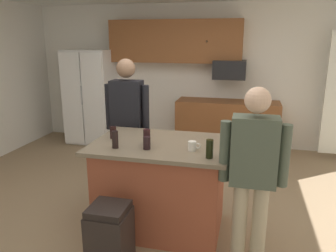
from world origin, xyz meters
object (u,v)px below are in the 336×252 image
at_px(microwave_over_range, 230,70).
at_px(mug_blue_stoneware, 193,146).
at_px(tumbler_amber, 147,137).
at_px(glass_stout_tall, 210,149).
at_px(kitchen_island, 161,185).
at_px(glass_short_whisky, 147,143).
at_px(person_elder_center, 127,118).
at_px(person_guest_left, 253,168).
at_px(glass_pilsner, 113,132).
at_px(refrigerator, 91,97).
at_px(trash_bin, 110,238).
at_px(glass_dark_ale, 115,140).

height_order(microwave_over_range, mug_blue_stoneware, microwave_over_range).
xyz_separation_m(microwave_over_range, tumbler_amber, (-0.61, -2.89, -0.42)).
height_order(tumbler_amber, glass_stout_tall, glass_stout_tall).
relative_size(kitchen_island, glass_stout_tall, 8.23).
bearing_deg(microwave_over_range, glass_short_whisky, -100.68).
xyz_separation_m(tumbler_amber, glass_stout_tall, (0.65, -0.23, 0.01)).
xyz_separation_m(person_elder_center, glass_short_whisky, (0.54, -0.90, -0.00)).
bearing_deg(kitchen_island, person_guest_left, -24.30).
distance_m(kitchen_island, person_elder_center, 1.06).
bearing_deg(glass_pilsner, mug_blue_stoneware, -12.55).
bearing_deg(mug_blue_stoneware, person_elder_center, 139.02).
relative_size(glass_stout_tall, glass_short_whisky, 1.36).
relative_size(refrigerator, person_guest_left, 1.10).
distance_m(glass_stout_tall, trash_bin, 1.17).
relative_size(glass_pilsner, glass_short_whisky, 1.03).
bearing_deg(glass_stout_tall, glass_dark_ale, 176.34).
height_order(glass_stout_tall, glass_dark_ale, same).
relative_size(tumbler_amber, glass_stout_tall, 0.93).
bearing_deg(person_guest_left, glass_short_whisky, 13.74).
bearing_deg(refrigerator, trash_bin, -61.75).
distance_m(person_elder_center, glass_dark_ale, 0.97).
distance_m(person_guest_left, glass_pilsner, 1.51).
height_order(person_guest_left, trash_bin, person_guest_left).
relative_size(person_guest_left, tumbler_amber, 10.26).
xyz_separation_m(microwave_over_range, mug_blue_stoneware, (-0.14, -2.96, -0.45)).
distance_m(glass_dark_ale, trash_bin, 0.90).
xyz_separation_m(microwave_over_range, glass_dark_ale, (-0.88, -3.06, -0.41)).
bearing_deg(person_guest_left, refrigerator, -21.37).
height_order(kitchen_island, glass_short_whisky, glass_short_whisky).
bearing_deg(kitchen_island, glass_pilsner, 176.44).
bearing_deg(glass_stout_tall, glass_pilsner, 161.53).
relative_size(person_elder_center, glass_stout_tall, 10.36).
height_order(mug_blue_stoneware, trash_bin, mug_blue_stoneware).
xyz_separation_m(refrigerator, mug_blue_stoneware, (2.46, -2.84, 0.11)).
bearing_deg(glass_dark_ale, refrigerator, 120.34).
bearing_deg(glass_dark_ale, person_elder_center, 103.61).
relative_size(refrigerator, glass_short_whisky, 14.26).
height_order(glass_short_whisky, mug_blue_stoneware, glass_short_whisky).
height_order(tumbler_amber, glass_dark_ale, glass_dark_ale).
bearing_deg(refrigerator, tumbler_amber, -54.33).
xyz_separation_m(glass_stout_tall, glass_dark_ale, (-0.92, 0.06, 0.00)).
relative_size(microwave_over_range, glass_pilsner, 4.37).
distance_m(kitchen_island, trash_bin, 0.83).
bearing_deg(person_elder_center, refrigerator, 174.45).
bearing_deg(person_elder_center, glass_pilsner, -35.04).
relative_size(person_guest_left, glass_dark_ale, 9.54).
bearing_deg(trash_bin, person_guest_left, 16.94).
height_order(person_elder_center, mug_blue_stoneware, person_elder_center).
bearing_deg(refrigerator, glass_short_whisky, -55.05).
height_order(glass_stout_tall, mug_blue_stoneware, glass_stout_tall).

